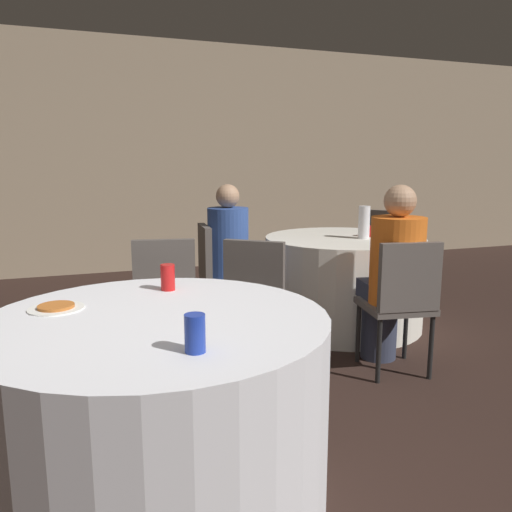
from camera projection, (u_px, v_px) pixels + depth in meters
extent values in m
plane|color=black|center=(182.00, 497.00, 2.00)|extent=(16.00, 16.00, 0.00)
cube|color=gray|center=(106.00, 157.00, 5.97)|extent=(16.00, 0.06, 2.80)
cylinder|color=silver|center=(159.00, 405.00, 1.99)|extent=(1.35, 1.35, 0.73)
cylinder|color=white|center=(343.00, 281.00, 4.11)|extent=(1.29, 1.29, 0.73)
cube|color=#59514C|center=(165.00, 317.00, 2.94)|extent=(0.47, 0.47, 0.04)
cube|color=#59514C|center=(164.00, 273.00, 3.07)|extent=(0.38, 0.12, 0.41)
cylinder|color=black|center=(196.00, 362.00, 2.84)|extent=(0.03, 0.03, 0.41)
cylinder|color=black|center=(135.00, 365.00, 2.79)|extent=(0.03, 0.03, 0.41)
cylinder|color=black|center=(194.00, 341.00, 3.17)|extent=(0.03, 0.03, 0.41)
cylinder|color=black|center=(139.00, 344.00, 3.12)|extent=(0.03, 0.03, 0.41)
cube|color=#59514C|center=(244.00, 319.00, 2.90)|extent=(0.56, 0.56, 0.04)
cube|color=#59514C|center=(254.00, 274.00, 3.03)|extent=(0.33, 0.27, 0.41)
cylinder|color=black|center=(263.00, 370.00, 2.73)|extent=(0.03, 0.03, 0.41)
cylinder|color=black|center=(206.00, 362.00, 2.84)|extent=(0.03, 0.03, 0.41)
cylinder|color=black|center=(280.00, 349.00, 3.05)|extent=(0.03, 0.03, 0.41)
cylinder|color=black|center=(228.00, 342.00, 3.15)|extent=(0.03, 0.03, 0.41)
cube|color=#59514C|center=(229.00, 280.00, 3.86)|extent=(0.43, 0.43, 0.04)
cube|color=#59514C|center=(205.00, 253.00, 3.77)|extent=(0.08, 0.38, 0.41)
cylinder|color=black|center=(245.00, 301.00, 4.10)|extent=(0.03, 0.03, 0.41)
cylinder|color=black|center=(255.00, 313.00, 3.78)|extent=(0.03, 0.03, 0.41)
cylinder|color=black|center=(204.00, 304.00, 4.02)|extent=(0.03, 0.03, 0.41)
cylinder|color=black|center=(211.00, 316.00, 3.69)|extent=(0.03, 0.03, 0.41)
cube|color=#59514C|center=(378.00, 256.00, 4.92)|extent=(0.56, 0.56, 0.04)
cube|color=#59514C|center=(384.00, 231.00, 5.03)|extent=(0.29, 0.32, 0.41)
cylinder|color=black|center=(389.00, 283.00, 4.73)|extent=(0.03, 0.03, 0.41)
cylinder|color=black|center=(355.00, 279.00, 4.90)|extent=(0.03, 0.03, 0.41)
cylinder|color=black|center=(398.00, 276.00, 5.02)|extent=(0.03, 0.03, 0.41)
cylinder|color=black|center=(365.00, 273.00, 5.18)|extent=(0.03, 0.03, 0.41)
cube|color=#59514C|center=(395.00, 306.00, 3.16)|extent=(0.46, 0.46, 0.04)
cube|color=#59514C|center=(410.00, 277.00, 2.95)|extent=(0.38, 0.11, 0.41)
cylinder|color=black|center=(358.00, 332.00, 3.34)|extent=(0.03, 0.03, 0.41)
cylinder|color=black|center=(406.00, 330.00, 3.40)|extent=(0.03, 0.03, 0.41)
cylinder|color=black|center=(379.00, 351.00, 3.01)|extent=(0.03, 0.03, 0.41)
cylinder|color=black|center=(431.00, 347.00, 3.07)|extent=(0.03, 0.03, 0.41)
cylinder|color=#4C4238|center=(256.00, 304.00, 3.95)|extent=(0.24, 0.24, 0.45)
cube|color=#4C4238|center=(242.00, 271.00, 3.87)|extent=(0.34, 0.32, 0.12)
cylinder|color=#33519E|center=(228.00, 243.00, 3.81)|extent=(0.31, 0.31, 0.54)
sphere|color=tan|center=(228.00, 196.00, 3.74)|extent=(0.18, 0.18, 0.18)
cylinder|color=#33384C|center=(379.00, 326.00, 3.41)|extent=(0.24, 0.24, 0.45)
cube|color=#33384C|center=(388.00, 291.00, 3.26)|extent=(0.37, 0.37, 0.12)
cylinder|color=orange|center=(397.00, 261.00, 3.11)|extent=(0.34, 0.34, 0.55)
sphere|color=tan|center=(400.00, 201.00, 3.04)|extent=(0.20, 0.20, 0.20)
cylinder|color=white|center=(56.00, 308.00, 2.02)|extent=(0.22, 0.22, 0.01)
cylinder|color=#BC6628|center=(56.00, 306.00, 2.02)|extent=(0.14, 0.14, 0.01)
cylinder|color=red|center=(168.00, 277.00, 2.32)|extent=(0.07, 0.07, 0.12)
cylinder|color=#1E38A5|center=(194.00, 333.00, 1.55)|extent=(0.07, 0.07, 0.12)
cylinder|color=white|center=(364.00, 222.00, 3.94)|extent=(0.09, 0.09, 0.26)
cylinder|color=red|center=(369.00, 231.00, 4.07)|extent=(0.08, 0.08, 0.09)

